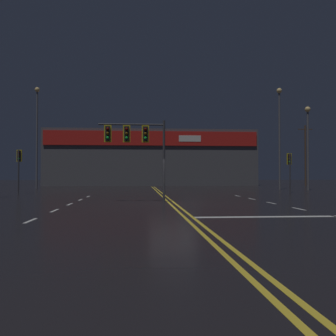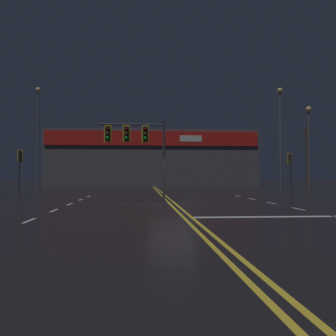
% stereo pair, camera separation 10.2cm
% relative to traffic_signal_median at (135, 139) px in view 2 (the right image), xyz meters
% --- Properties ---
extents(ground_plane, '(200.00, 200.00, 0.00)m').
position_rel_traffic_signal_median_xyz_m(ground_plane, '(2.07, -1.32, -3.65)').
color(ground_plane, black).
extents(road_markings, '(16.33, 60.00, 0.01)m').
position_rel_traffic_signal_median_xyz_m(road_markings, '(3.22, -2.70, -3.65)').
color(road_markings, gold).
rests_on(road_markings, ground).
extents(traffic_signal_median, '(3.84, 0.36, 4.72)m').
position_rel_traffic_signal_median_xyz_m(traffic_signal_median, '(0.00, 0.00, 0.00)').
color(traffic_signal_median, '#38383D').
rests_on(traffic_signal_median, ground).
extents(traffic_signal_corner_northeast, '(0.42, 0.36, 3.46)m').
position_rel_traffic_signal_median_xyz_m(traffic_signal_corner_northeast, '(13.34, 10.10, -1.11)').
color(traffic_signal_corner_northeast, '#38383D').
rests_on(traffic_signal_corner_northeast, ground).
extents(traffic_signal_corner_northwest, '(0.42, 0.36, 3.65)m').
position_rel_traffic_signal_median_xyz_m(traffic_signal_corner_northwest, '(-9.63, 10.04, -0.97)').
color(traffic_signal_corner_northwest, '#38383D').
rests_on(traffic_signal_corner_northwest, ground).
extents(streetlight_near_right, '(0.56, 0.56, 10.91)m').
position_rel_traffic_signal_median_xyz_m(streetlight_near_right, '(15.26, 17.41, 3.18)').
color(streetlight_near_right, '#59595E').
rests_on(streetlight_near_right, ground).
extents(streetlight_median_approach, '(0.56, 0.56, 8.53)m').
position_rel_traffic_signal_median_xyz_m(streetlight_median_approach, '(17.33, 15.11, 1.87)').
color(streetlight_median_approach, '#59595E').
rests_on(streetlight_median_approach, ground).
extents(streetlight_far_median, '(0.56, 0.56, 11.78)m').
position_rel_traffic_signal_median_xyz_m(streetlight_far_median, '(-11.59, 22.72, 3.64)').
color(streetlight_far_median, '#59595E').
rests_on(streetlight_far_median, ground).
extents(building_backdrop, '(31.31, 10.23, 8.30)m').
position_rel_traffic_signal_median_xyz_m(building_backdrop, '(2.07, 37.16, 0.51)').
color(building_backdrop, '#4C4C51').
rests_on(building_backdrop, ground).
extents(utility_pole_row, '(48.73, 0.26, 9.97)m').
position_rel_traffic_signal_median_xyz_m(utility_pole_row, '(0.94, 32.97, 1.31)').
color(utility_pole_row, '#4C3828').
rests_on(utility_pole_row, ground).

